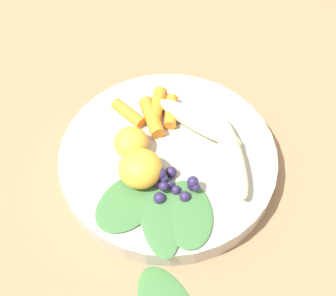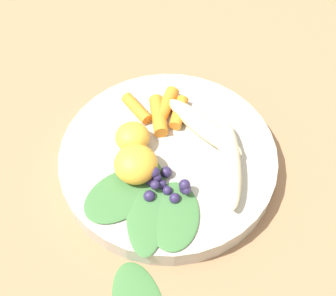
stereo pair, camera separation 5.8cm
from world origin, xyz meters
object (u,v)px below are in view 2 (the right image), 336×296
bowl (168,159)px  orange_segment_near (136,164)px  banana_peeled_left (204,127)px  banana_peeled_right (230,164)px

bowl → orange_segment_near: size_ratio=5.27×
banana_peeled_left → banana_peeled_right: size_ratio=1.00×
bowl → banana_peeled_left: banana_peeled_left is taller
bowl → banana_peeled_right: (-0.03, 0.07, 0.03)m
bowl → banana_peeled_right: bearing=113.5°
banana_peeled_left → orange_segment_near: bearing=81.4°
bowl → orange_segment_near: 0.06m
bowl → banana_peeled_left: size_ratio=2.20×
bowl → orange_segment_near: bearing=-9.1°
bowl → orange_segment_near: orange_segment_near is taller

